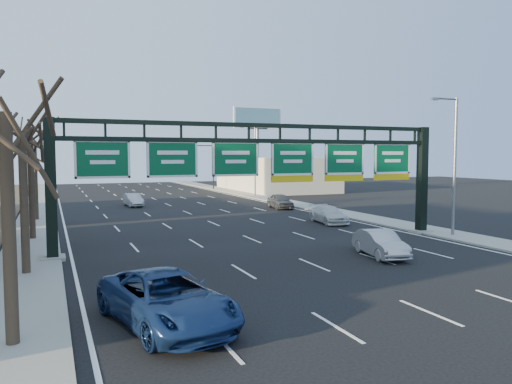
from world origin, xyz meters
name	(u,v)px	position (x,y,z in m)	size (l,w,h in m)	color
ground	(336,274)	(0.00, 0.00, 0.00)	(160.00, 160.00, 0.00)	black
sidewalk_left	(35,228)	(-12.80, 20.00, 0.06)	(3.00, 120.00, 0.12)	gray
sidewalk_right	(340,213)	(12.80, 20.00, 0.06)	(3.00, 120.00, 0.12)	gray
lane_markings	(206,220)	(0.00, 20.00, 0.01)	(21.60, 120.00, 0.01)	white
sign_gantry	(267,167)	(0.16, 8.00, 4.63)	(24.60, 1.20, 7.20)	black
building_right_distant	(275,174)	(20.00, 50.00, 2.50)	(12.00, 20.00, 5.00)	beige
tree_near	(3,73)	(-12.80, -4.00, 7.48)	(3.60, 3.60, 8.86)	#2F241A
tree_gantry	(21,113)	(-12.80, 5.00, 7.11)	(3.60, 3.60, 8.48)	#2F241A
tree_mid	(29,114)	(-12.80, 15.00, 7.85)	(3.60, 3.60, 9.24)	#2F241A
tree_far	(34,128)	(-12.80, 25.00, 7.48)	(3.60, 3.60, 8.86)	#2F241A
streetlight_near	(453,159)	(12.47, 6.00, 5.08)	(2.15, 0.22, 9.00)	slate
streetlight_far	(254,157)	(12.47, 40.00, 5.08)	(2.15, 0.22, 9.00)	slate
billboard_right	(257,128)	(15.00, 44.98, 9.06)	(7.00, 0.50, 12.00)	slate
traffic_signal_mast	(174,154)	(5.69, 55.00, 5.50)	(10.16, 0.54, 7.00)	black
car_blue_suv	(166,299)	(-8.49, -3.87, 0.84)	(2.78, 6.03, 1.68)	navy
car_silver_sedan	(380,244)	(4.19, 2.41, 0.69)	(1.46, 4.18, 1.38)	#A9A9AE
car_white_wagon	(329,215)	(8.45, 14.77, 0.66)	(1.85, 4.56, 1.32)	silver
car_grey_far	(280,201)	(9.52, 25.93, 0.75)	(1.76, 4.38, 1.49)	#444649
car_silver_distant	(133,200)	(-3.75, 33.71, 0.66)	(1.40, 4.02, 1.33)	#B1B1B6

